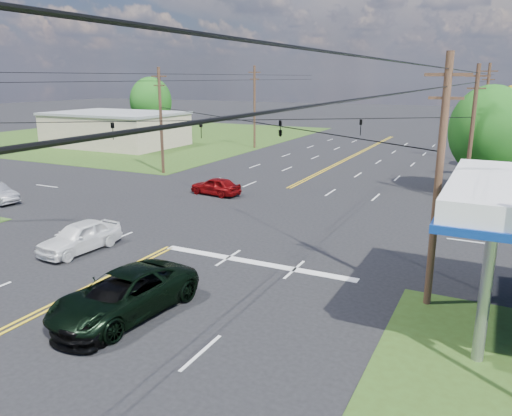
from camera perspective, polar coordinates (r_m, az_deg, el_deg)
The scene contains 17 objects.
ground at distance 32.96m, azimuth -1.65°, elevation -0.43°, with size 280.00×280.00×0.00m, color black.
grass_nw at distance 78.61m, azimuth -13.47°, elevation 8.03°, with size 46.00×48.00×0.03m, color #2C4315.
stop_bar at distance 24.01m, azimuth -0.04°, elevation -6.30°, with size 10.00×0.50×0.02m, color silver.
retail_nw at distance 67.62m, azimuth -15.69°, elevation 8.57°, with size 16.00×11.00×4.00m, color tan.
pole_se at distance 19.53m, azimuth 20.11°, elevation 2.91°, with size 1.60×0.28×9.50m.
pole_nw at distance 46.59m, azimuth -10.82°, elevation 9.91°, with size 1.60×0.28×9.50m.
pole_ne at distance 37.32m, azimuth 23.42°, elevation 7.84°, with size 1.60×0.28×9.50m.
pole_left_far at distance 62.76m, azimuth -0.17°, elevation 11.57°, with size 1.60×0.28×10.00m.
pole_right_far at distance 56.22m, azimuth 24.67°, elevation 9.89°, with size 1.60×0.28×10.00m.
span_wire_signals at distance 31.92m, azimuth -1.73°, elevation 10.01°, with size 26.00×18.00×1.13m.
power_lines at distance 30.07m, azimuth -3.62°, elevation 14.67°, with size 26.04×100.00×0.64m.
tree_right_a at distance 40.27m, azimuth 25.11°, elevation 8.01°, with size 5.70×5.70×8.18m.
tree_far_l at distance 76.33m, azimuth -11.93°, elevation 11.84°, with size 6.08×6.08×8.72m.
pickup_dkgreen at distance 19.39m, azimuth -14.82°, elevation -9.47°, with size 2.75×5.96×1.66m, color black.
suv_black at distance 18.97m, azimuth -16.22°, elevation -10.55°, with size 1.97×4.84×1.40m, color black.
pickup_white at distance 26.93m, azimuth -19.49°, elevation -3.10°, with size 1.81×4.49×1.53m, color white.
sedan_red at distance 37.71m, azimuth -4.64°, elevation 2.52°, with size 1.60×3.98×1.36m, color maroon.
Camera 1 is at (14.96, -16.08, 8.61)m, focal length 35.00 mm.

